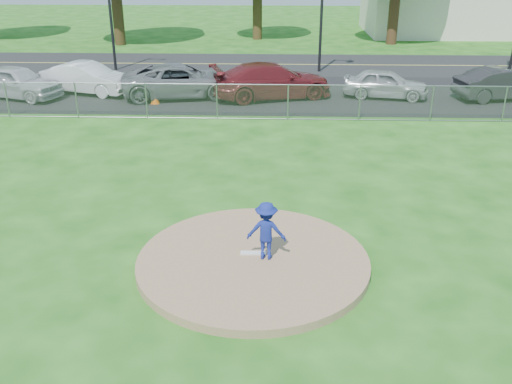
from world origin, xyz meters
TOP-DOWN VIEW (x-y plane):
  - ground at (0.00, 10.00)m, footprint 120.00×120.00m
  - pitchers_mound at (0.00, 0.00)m, footprint 5.40×5.40m
  - pitching_rubber at (0.00, 0.20)m, footprint 0.60×0.15m
  - chain_link_fence at (0.00, 12.00)m, footprint 40.00×0.06m
  - parking_lot at (0.00, 16.50)m, footprint 50.00×8.00m
  - street at (0.00, 24.00)m, footprint 60.00×7.00m
  - commercial_building at (16.00, 38.00)m, footprint 16.40×9.40m
  - traffic_signal_left at (-8.76, 22.00)m, footprint 1.28×0.20m
  - pitcher at (0.30, 0.04)m, footprint 0.94×0.60m
  - traffic_cone at (-5.15, 14.41)m, footprint 0.41×0.41m
  - parked_car_silver at (-11.95, 15.26)m, footprint 4.88×3.22m
  - parked_car_white at (-8.86, 16.28)m, footprint 4.81×2.89m
  - parked_car_gray at (-4.10, 15.74)m, footprint 6.06×3.67m
  - parked_car_darkred at (0.29, 15.67)m, footprint 6.21×3.95m
  - parked_car_pearl at (5.76, 15.91)m, footprint 4.25×2.33m
  - parked_car_charcoal at (11.30, 15.77)m, footprint 4.77×2.52m

SIDE VIEW (x-z plane):
  - ground at x=0.00m, z-range 0.00..0.00m
  - street at x=0.00m, z-range 0.00..0.01m
  - parking_lot at x=0.00m, z-range 0.00..0.01m
  - pitchers_mound at x=0.00m, z-range 0.00..0.20m
  - pitching_rubber at x=0.00m, z-range 0.20..0.24m
  - traffic_cone at x=-5.15m, z-range 0.01..0.81m
  - parked_car_pearl at x=5.76m, z-range 0.01..1.38m
  - chain_link_fence at x=0.00m, z-range 0.00..1.50m
  - parked_car_charcoal at x=11.30m, z-range 0.01..1.50m
  - parked_car_white at x=-8.86m, z-range 0.01..1.51m
  - parked_car_silver at x=-11.95m, z-range 0.01..1.55m
  - parked_car_gray at x=-4.10m, z-range 0.01..1.58m
  - parked_car_darkred at x=0.29m, z-range 0.01..1.69m
  - pitcher at x=0.30m, z-range 0.20..1.59m
  - commercial_building at x=16.00m, z-range 0.01..4.31m
  - traffic_signal_left at x=-8.76m, z-range 0.56..6.16m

